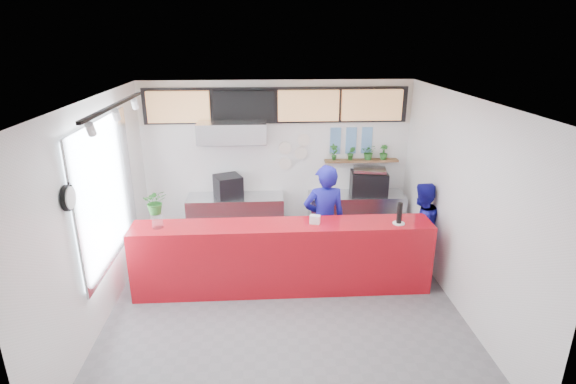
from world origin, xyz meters
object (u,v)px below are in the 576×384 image
(panini_oven, at_px, (228,186))
(staff_center, at_px, (324,221))
(pepper_mill, at_px, (400,213))
(staff_right, at_px, (420,227))
(service_counter, at_px, (283,257))
(espresso_machine, at_px, (369,183))

(panini_oven, bearing_deg, staff_center, -61.53)
(panini_oven, height_order, pepper_mill, pepper_mill)
(pepper_mill, bearing_deg, staff_right, 46.54)
(service_counter, bearing_deg, espresso_machine, 46.32)
(staff_right, bearing_deg, espresso_machine, -89.00)
(espresso_machine, relative_size, staff_center, 0.36)
(staff_center, height_order, staff_right, staff_center)
(panini_oven, bearing_deg, pepper_mill, -57.38)
(espresso_machine, relative_size, staff_right, 0.44)
(service_counter, xyz_separation_m, pepper_mill, (1.73, -0.09, 0.72))
(staff_right, distance_m, pepper_mill, 0.96)
(panini_oven, height_order, espresso_machine, espresso_machine)
(staff_right, xyz_separation_m, pepper_mill, (-0.56, -0.60, 0.51))
(panini_oven, distance_m, espresso_machine, 2.64)
(service_counter, height_order, staff_right, staff_right)
(panini_oven, relative_size, pepper_mill, 1.44)
(service_counter, bearing_deg, staff_center, 33.72)
(service_counter, distance_m, panini_oven, 2.10)
(espresso_machine, relative_size, pepper_mill, 2.13)
(panini_oven, bearing_deg, staff_right, -43.85)
(service_counter, xyz_separation_m, staff_center, (0.70, 0.46, 0.39))
(espresso_machine, bearing_deg, staff_right, -61.02)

